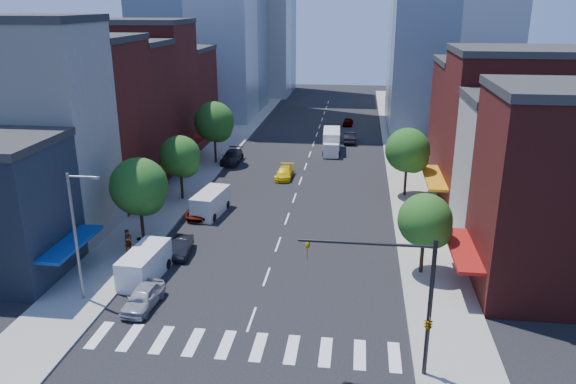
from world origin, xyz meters
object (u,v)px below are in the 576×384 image
Objects in this scene: parked_car_second at (181,247)px; parked_car_third at (203,209)px; cargo_van_far at (210,203)px; box_truck at (331,142)px; cargo_van_near at (144,265)px; taxi at (285,173)px; traffic_car_oncoming at (350,137)px; parked_car_front at (143,297)px; pedestrian_near at (128,241)px; pedestrian_far at (139,248)px; parked_car_rear at (232,157)px; traffic_car_far at (348,122)px.

parked_car_third is (-0.64, 8.69, -0.00)m from parked_car_second.
box_truck is at bearing 74.95° from cargo_van_far.
taxi is (6.95, 26.33, -0.47)m from cargo_van_near.
traffic_car_oncoming is at bearing 76.26° from cargo_van_near.
cargo_van_far is at bearing -114.30° from box_truck.
cargo_van_far is at bearing 82.89° from parked_car_second.
parked_car_front is at bearing -82.86° from cargo_van_far.
parked_car_second is 4.36m from pedestrian_near.
cargo_van_far is at bearing 3.57° from pedestrian_near.
cargo_van_near is at bearing -103.46° from taxi.
pedestrian_far is (1.31, -0.94, -0.10)m from pedestrian_near.
cargo_van_near is 13.79m from cargo_van_far.
traffic_car_oncoming is at bearing 41.26° from parked_car_rear.
parked_car_second is 3.32m from pedestrian_far.
taxi is at bearing 83.06° from parked_car_front.
cargo_van_near reaches higher than parked_car_second.
traffic_car_far is at bearing 60.59° from parked_car_rear.
pedestrian_near reaches higher than traffic_car_oncoming.
parked_car_second is at bearing -102.93° from taxi.
parked_car_second is 36.09m from box_truck.
parked_car_front is 0.59× the size of box_truck.
pedestrian_far is at bearing 120.52° from cargo_van_near.
cargo_van_far is at bearing 67.83° from traffic_car_oncoming.
parked_car_second is 0.71× the size of cargo_van_far.
taxi is at bearing 68.53° from parked_car_second.
parked_car_rear is at bearing 103.25° from cargo_van_far.
cargo_van_far reaches higher than parked_car_front.
cargo_van_near is 1.20× the size of taxi.
pedestrian_far is at bearing -112.47° from box_truck.
parked_car_rear is 1.13× the size of traffic_car_oncoming.
parked_car_third is (-0.64, 17.08, -0.08)m from parked_car_front.
parked_car_front is 17.60m from cargo_van_far.
cargo_van_far is 0.76× the size of box_truck.
traffic_car_far is at bearing -87.28° from traffic_car_oncoming.
parked_car_front reaches higher than taxi.
pedestrian_near is (-3.66, -9.12, 0.48)m from parked_car_third.
traffic_car_far is at bearing 77.56° from parked_car_third.
parked_car_front is 44.19m from box_truck.
box_truck is 37.93m from pedestrian_near.
parked_car_second is at bearing -82.81° from cargo_van_far.
parked_car_front is at bearing -99.07° from taxi.
parked_car_rear is 0.99× the size of cargo_van_near.
parked_car_front is 2.47× the size of pedestrian_far.
parked_car_second is 27.61m from parked_car_rear.
parked_car_front is at bearing 75.42° from traffic_car_oncoming.
parked_car_front is 50.44m from traffic_car_oncoming.
traffic_car_oncoming is (13.35, 31.73, 0.14)m from parked_car_third.
cargo_van_far is 10.99m from pedestrian_far.
parked_car_third is at bearing 5.69° from pedestrian_near.
parked_car_third is 14.51m from taxi.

